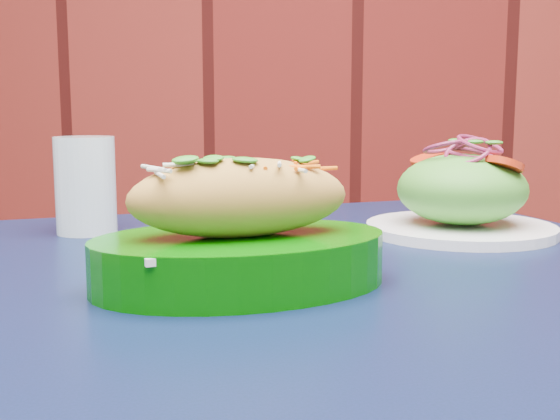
{
  "coord_description": "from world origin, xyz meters",
  "views": [
    {
      "loc": [
        0.34,
        1.08,
        0.9
      ],
      "look_at": [
        0.29,
        1.72,
        0.81
      ],
      "focal_mm": 45.0,
      "sensor_mm": 36.0,
      "label": 1
    }
  ],
  "objects": [
    {
      "name": "cafe_table",
      "position": [
        0.32,
        1.76,
        0.66
      ],
      "size": [
        1.06,
        1.06,
        0.75
      ],
      "rotation": [
        0.0,
        0.0,
        0.42
      ],
      "color": "black",
      "rests_on": "ground"
    },
    {
      "name": "water_glass",
      "position": [
        0.03,
        1.91,
        0.81
      ],
      "size": [
        0.07,
        0.07,
        0.12
      ],
      "primitive_type": "cylinder",
      "color": "silver",
      "rests_on": "cafe_table"
    },
    {
      "name": "salad_plate",
      "position": [
        0.49,
        1.95,
        0.8
      ],
      "size": [
        0.23,
        0.23,
        0.12
      ],
      "rotation": [
        0.0,
        0.0,
        -0.12
      ],
      "color": "white",
      "rests_on": "cafe_table"
    },
    {
      "name": "banh_mi_basket",
      "position": [
        0.26,
        1.67,
        0.79
      ],
      "size": [
        0.31,
        0.26,
        0.12
      ],
      "rotation": [
        0.0,
        0.0,
        0.42
      ],
      "color": "#045802",
      "rests_on": "cafe_table"
    }
  ]
}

